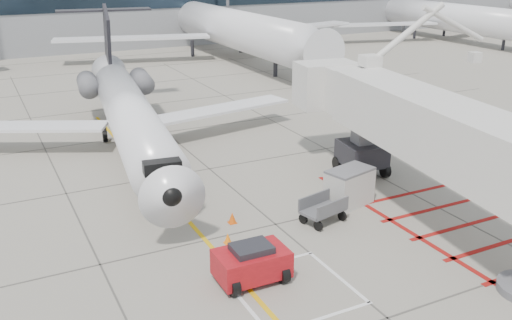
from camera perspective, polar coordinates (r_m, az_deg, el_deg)
ground_plane at (r=23.35m, az=6.74°, el=-10.32°), size 260.00×260.00×0.00m
regional_jet at (r=33.10m, az=-12.13°, el=5.90°), size 27.47×32.78×7.83m
jet_bridge at (r=26.70m, az=17.18°, el=1.90°), size 11.64×20.30×7.69m
pushback_tug at (r=21.79m, az=-0.45°, el=-10.15°), size 2.74×1.74×1.58m
baggage_cart at (r=26.47m, az=6.73°, el=-4.93°), size 2.26×1.71×1.28m
ground_power_unit at (r=28.37m, az=9.30°, el=-2.67°), size 2.60×1.90×1.85m
cone_nose at (r=24.66m, az=-2.84°, el=-7.82°), size 0.34×0.34×0.47m
cone_side at (r=26.38m, az=-2.39°, el=-5.79°), size 0.38×0.38×0.53m
bg_aircraft_c at (r=68.54m, az=-3.30°, el=15.53°), size 38.39×42.66×12.80m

